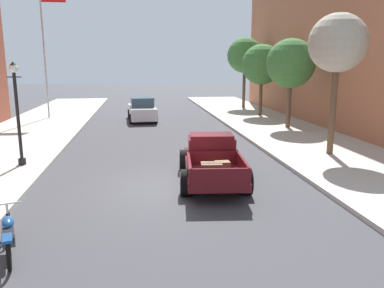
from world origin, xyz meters
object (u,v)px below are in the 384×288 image
at_px(hotrod_truck_maroon, 211,158).
at_px(street_tree_third, 262,65).
at_px(flagpole, 46,36).
at_px(street_tree_second, 291,64).
at_px(motorcycle_parked, 8,234).
at_px(street_tree_nearest, 338,44).
at_px(car_background_white, 142,110).
at_px(street_tree_farthest, 245,56).
at_px(street_lamp_near, 17,106).

bearing_deg(hotrod_truck_maroon, street_tree_third, 66.46).
bearing_deg(flagpole, street_tree_second, -23.09).
distance_m(motorcycle_parked, street_tree_nearest, 13.60).
height_order(car_background_white, flagpole, flagpole).
bearing_deg(street_tree_farthest, street_lamp_near, -127.14).
xyz_separation_m(street_lamp_near, flagpole, (-1.70, 13.46, 3.39)).
bearing_deg(street_tree_second, flagpole, 156.91).
bearing_deg(hotrod_truck_maroon, street_tree_nearest, 23.95).
bearing_deg(motorcycle_parked, street_tree_nearest, 33.44).
bearing_deg(flagpole, street_lamp_near, -82.79).
bearing_deg(hotrod_truck_maroon, street_tree_second, 55.44).
relative_size(hotrod_truck_maroon, street_tree_third, 0.97).
distance_m(hotrod_truck_maroon, flagpole, 18.70).
distance_m(street_tree_nearest, street_tree_farthest, 17.88).
height_order(street_lamp_near, street_tree_farthest, street_tree_farthest).
relative_size(street_lamp_near, street_tree_farthest, 0.64).
distance_m(hotrod_truck_maroon, motorcycle_parked, 6.94).
xyz_separation_m(street_tree_second, street_tree_third, (0.08, 5.67, -0.07)).
bearing_deg(car_background_white, street_tree_second, -30.00).
distance_m(motorcycle_parked, street_tree_second, 18.59).
bearing_deg(motorcycle_parked, street_tree_farthest, 64.52).
relative_size(street_lamp_near, street_tree_second, 0.74).
height_order(hotrod_truck_maroon, car_background_white, car_background_white).
height_order(street_tree_nearest, street_tree_farthest, street_tree_farthest).
xyz_separation_m(motorcycle_parked, street_tree_nearest, (10.78, 7.12, 4.25)).
xyz_separation_m(street_tree_second, street_tree_farthest, (0.24, 10.92, 0.69)).
bearing_deg(flagpole, car_background_white, -12.40).
distance_m(street_tree_second, street_tree_farthest, 10.94).
xyz_separation_m(street_lamp_near, street_tree_second, (13.36, 7.04, 1.55)).
relative_size(car_background_white, street_tree_third, 0.85).
height_order(hotrod_truck_maroon, street_tree_second, street_tree_second).
distance_m(hotrod_truck_maroon, street_lamp_near, 7.45).
distance_m(motorcycle_parked, flagpole, 21.43).
distance_m(flagpole, street_tree_farthest, 15.99).
distance_m(street_tree_nearest, street_tree_second, 7.03).
bearing_deg(flagpole, street_tree_nearest, -43.26).
bearing_deg(street_tree_second, street_tree_farthest, 88.73).
height_order(street_lamp_near, street_tree_nearest, street_tree_nearest).
bearing_deg(street_tree_second, street_tree_nearest, -97.18).
distance_m(hotrod_truck_maroon, street_tree_nearest, 7.30).
xyz_separation_m(car_background_white, street_lamp_near, (-4.66, -12.06, 1.62)).
bearing_deg(street_tree_farthest, street_tree_second, -91.27).
bearing_deg(motorcycle_parked, street_lamp_near, 103.66).
xyz_separation_m(hotrod_truck_maroon, street_tree_second, (6.49, 9.43, 3.18)).
relative_size(street_tree_nearest, street_tree_second, 1.10).
height_order(hotrod_truck_maroon, street_tree_nearest, street_tree_nearest).
bearing_deg(car_background_white, flagpole, 167.60).
bearing_deg(street_tree_farthest, street_tree_nearest, -93.58).
height_order(motorcycle_parked, street_tree_second, street_tree_second).
height_order(flagpole, street_tree_third, flagpole).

